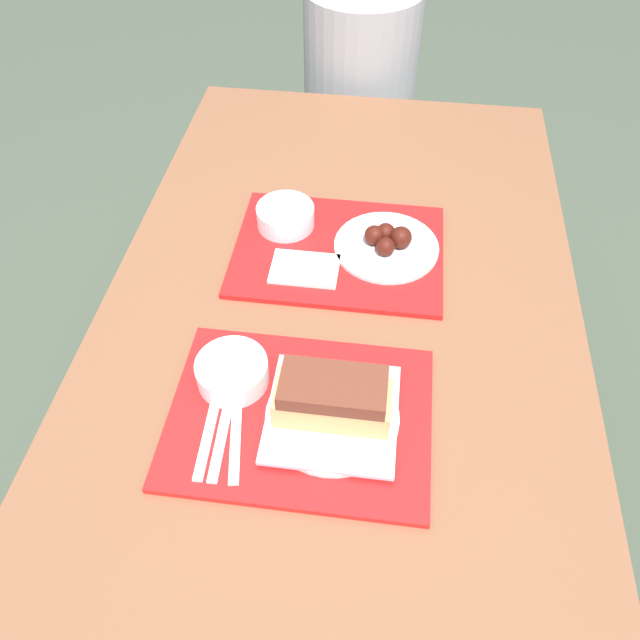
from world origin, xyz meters
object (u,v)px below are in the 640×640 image
Objects in this scene: brisket_sandwich_plate at (333,404)px; bowl_coleslaw_far at (285,215)px; wings_plate_far at (387,243)px; person_seated_across at (361,65)px; tray_near at (300,417)px; tray_far at (338,251)px; bowl_coleslaw_near at (232,371)px.

brisket_sandwich_plate is 1.78× the size of bowl_coleslaw_far.
wings_plate_far is (0.06, 0.42, -0.02)m from brisket_sandwich_plate.
person_seated_across is at bearing 98.48° from wings_plate_far.
tray_near is 0.41m from tray_far.
person_seated_across is (-0.01, 1.26, -0.03)m from tray_near.
tray_far is at bearing 68.25° from bowl_coleslaw_near.
brisket_sandwich_plate is at bearing -98.49° from wings_plate_far.
tray_far is at bearing -171.95° from wings_plate_far.
bowl_coleslaw_near is 0.17× the size of person_seated_across.
tray_far is at bearing 94.91° from brisket_sandwich_plate.
person_seated_across is (0.09, 0.79, -0.06)m from bowl_coleslaw_far.
bowl_coleslaw_near is at bearing 163.23° from brisket_sandwich_plate.
bowl_coleslaw_near is at bearing -123.02° from wings_plate_far.
brisket_sandwich_plate is at bearing -71.64° from bowl_coleslaw_far.
bowl_coleslaw_near and bowl_coleslaw_far have the same top height.
tray_far is at bearing -26.89° from bowl_coleslaw_far.
tray_near and tray_far have the same top height.
tray_far is 1.96× the size of brisket_sandwich_plate.
bowl_coleslaw_far is 0.80m from person_seated_across.
tray_far is 0.14m from bowl_coleslaw_far.
brisket_sandwich_plate is 0.30× the size of person_seated_across.
bowl_coleslaw_far reaches higher than tray_far.
tray_far is 0.86m from person_seated_across.
tray_near is at bearing -92.57° from tray_far.
tray_far is 0.41m from brisket_sandwich_plate.
person_seated_across is (-0.06, 1.26, -0.07)m from brisket_sandwich_plate.
wings_plate_far is at bearing 81.51° from brisket_sandwich_plate.
bowl_coleslaw_near is at bearing 155.99° from tray_near.
bowl_coleslaw_near is 0.57× the size of wings_plate_far.
brisket_sandwich_plate is 1.01× the size of wings_plate_far.
tray_near is at bearing -24.01° from bowl_coleslaw_near.
tray_near is 3.51× the size of bowl_coleslaw_near.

